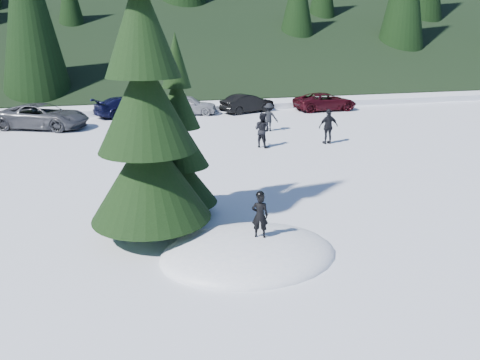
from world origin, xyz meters
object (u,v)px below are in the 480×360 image
object	(u,v)px
car_4	(187,105)
car_6	(325,102)
adult_1	(328,127)
car_5	(247,103)
car_2	(43,116)
car_3	(128,106)
spruce_short	(179,148)
adult_2	(269,117)
spruce_tall	(146,116)
adult_0	(262,130)
child_skier	(260,216)

from	to	relation	value
car_4	car_6	xyz separation A→B (m)	(9.85, -0.83, -0.04)
adult_1	car_5	world-z (taller)	adult_1
car_2	car_5	bearing A→B (deg)	-54.94
car_3	car_5	world-z (taller)	car_3
spruce_short	car_4	world-z (taller)	spruce_short
adult_2	car_4	bearing A→B (deg)	-32.65
car_3	car_2	bearing A→B (deg)	98.95
adult_2	car_2	world-z (taller)	adult_2
spruce_tall	adult_0	xyz separation A→B (m)	(6.15, 9.20, -2.47)
car_5	spruce_short	bearing A→B (deg)	136.52
spruce_short	car_2	bearing A→B (deg)	109.94
child_skier	car_5	world-z (taller)	child_skier
spruce_tall	car_6	bearing A→B (deg)	53.24
spruce_short	adult_0	xyz separation A→B (m)	(5.15, 7.80, -1.26)
spruce_short	car_6	size ratio (longest dim) A/B	1.19
spruce_short	car_4	xyz separation A→B (m)	(3.24, 18.28, -1.43)
adult_1	car_3	bearing A→B (deg)	-51.67
spruce_short	adult_2	xyz separation A→B (m)	(6.75, 11.45, -1.31)
car_3	car_6	xyz separation A→B (m)	(13.80, -1.27, -0.02)
spruce_short	car_3	size ratio (longest dim) A/B	1.20
car_4	car_5	distance (m)	4.19
adult_1	car_2	distance (m)	16.35
spruce_tall	adult_2	size ratio (longest dim) A/B	5.44
child_skier	car_4	distance (m)	21.59
spruce_short	car_2	world-z (taller)	spruce_short
adult_1	spruce_short	bearing A→B (deg)	40.03
car_2	spruce_short	bearing A→B (deg)	-135.43
car_2	car_4	bearing A→B (deg)	-48.86
adult_1	car_2	xyz separation A→B (m)	(-14.24, 8.02, -0.15)
adult_1	spruce_tall	bearing A→B (deg)	41.69
adult_1	car_6	world-z (taller)	adult_1
spruce_tall	spruce_short	size ratio (longest dim) A/B	1.60
adult_1	car_6	bearing A→B (deg)	-116.27
car_6	adult_0	bearing A→B (deg)	139.02
adult_1	car_5	size ratio (longest dim) A/B	0.45
adult_1	adult_2	bearing A→B (deg)	-66.23
child_skier	car_2	world-z (taller)	child_skier
adult_2	car_3	distance (m)	10.42
adult_0	adult_1	xyz separation A→B (m)	(3.42, -0.18, 0.03)
car_4	car_5	xyz separation A→B (m)	(4.18, -0.23, -0.03)
spruce_tall	car_4	bearing A→B (deg)	77.86
car_4	car_5	size ratio (longest dim) A/B	1.01
car_3	car_6	distance (m)	13.86
adult_2	car_6	xyz separation A→B (m)	(6.33, 6.00, -0.16)
adult_0	car_4	distance (m)	10.65
spruce_tall	car_4	size ratio (longest dim) A/B	2.19
adult_0	car_2	distance (m)	13.36
spruce_short	adult_1	size ratio (longest dim) A/B	3.08
adult_2	adult_0	bearing A→B (deg)	96.36
spruce_tall	adult_1	bearing A→B (deg)	43.31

